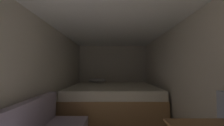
{
  "coord_description": "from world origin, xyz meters",
  "views": [
    {
      "loc": [
        -0.02,
        -0.24,
        1.2
      ],
      "look_at": [
        -0.02,
        2.76,
        1.34
      ],
      "focal_mm": 20.44,
      "sensor_mm": 36.0,
      "label": 1
    }
  ],
  "objects": [
    {
      "name": "wall_right",
      "position": [
        1.21,
        1.92,
        1.01
      ],
      "size": [
        0.05,
        4.72,
        2.02
      ],
      "primitive_type": "cube",
      "color": "beige",
      "rests_on": "ground"
    },
    {
      "name": "wall_back",
      "position": [
        0.0,
        4.3,
        1.01
      ],
      "size": [
        2.46,
        0.05,
        2.02
      ],
      "primitive_type": "cube",
      "color": "beige",
      "rests_on": "ground"
    },
    {
      "name": "bed",
      "position": [
        -0.0,
        3.27,
        0.37
      ],
      "size": [
        2.24,
        1.93,
        0.89
      ],
      "color": "#9E7247",
      "rests_on": "ground"
    },
    {
      "name": "ceiling_slab",
      "position": [
        0.0,
        1.92,
        2.04
      ],
      "size": [
        2.46,
        4.72,
        0.05
      ],
      "primitive_type": "cube",
      "color": "white",
      "rests_on": "wall_left"
    },
    {
      "name": "wall_left",
      "position": [
        -1.21,
        1.92,
        1.01
      ],
      "size": [
        0.05,
        4.72,
        2.02
      ],
      "primitive_type": "cube",
      "color": "beige",
      "rests_on": "ground"
    }
  ]
}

